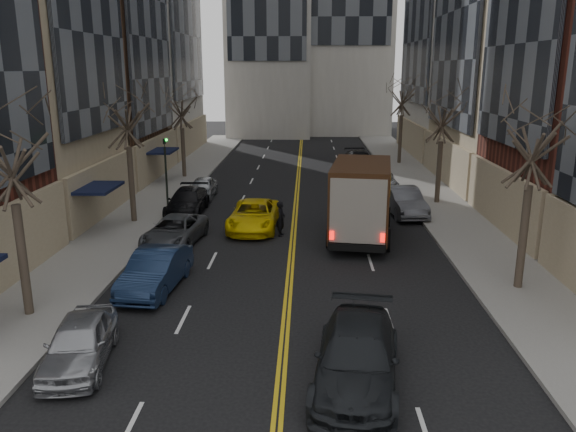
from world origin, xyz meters
name	(u,v)px	position (x,y,z in m)	size (l,w,h in m)	color
sidewalk_left	(163,194)	(-9.00, 27.00, 0.07)	(4.00, 66.00, 0.15)	slate
sidewalk_right	(433,196)	(9.00, 27.00, 0.07)	(4.00, 66.00, 0.15)	slate
tree_lf_near	(7,135)	(-8.80, 8.00, 6.24)	(3.20, 3.20, 8.41)	#382D23
tree_lf_mid	(126,101)	(-8.80, 20.00, 6.60)	(3.20, 3.20, 8.91)	#382D23
tree_lf_far	(181,99)	(-8.80, 33.00, 6.02)	(3.20, 3.20, 8.12)	#382D23
tree_rt_near	(536,121)	(8.80, 11.00, 6.45)	(3.20, 3.20, 8.71)	#382D23
tree_rt_mid	(443,104)	(8.80, 25.00, 6.17)	(3.20, 3.20, 8.32)	#382D23
tree_rt_far	(403,86)	(8.80, 40.00, 6.74)	(3.20, 3.20, 9.11)	#382D23
traffic_signal	(166,166)	(-7.39, 22.00, 2.82)	(0.29, 0.26, 4.70)	black
ups_truck	(361,200)	(3.36, 17.62, 1.96)	(3.64, 7.40, 3.89)	black
observer_sedan	(357,357)	(2.05, 4.18, 0.79)	(2.93, 5.66, 1.57)	black
taxi	(254,215)	(-2.10, 19.11, 0.74)	(2.44, 5.30, 1.47)	yellow
pedestrian	(281,219)	(-0.62, 17.89, 0.90)	(0.65, 0.43, 1.79)	black
parked_lf_a	(80,342)	(-5.78, 4.92, 0.70)	(1.65, 4.11, 1.40)	#A4A7AC
parked_lf_b	(155,271)	(-5.10, 10.61, 0.77)	(1.63, 4.68, 1.54)	#12203A
parked_lf_c	(175,231)	(-5.68, 16.29, 0.67)	(2.22, 4.82, 1.34)	#43454A
parked_lf_d	(187,202)	(-6.30, 22.18, 0.72)	(2.02, 4.97, 1.44)	black
parked_lf_e	(203,188)	(-6.15, 26.31, 0.67)	(1.58, 3.93, 1.34)	#A2A6A9
parked_rt_a	(404,201)	(6.30, 22.37, 0.79)	(1.68, 4.82, 1.59)	#55575E
parked_rt_b	(381,181)	(5.81, 28.98, 0.64)	(2.12, 4.59, 1.28)	#B6BABF
parked_rt_c	(360,160)	(5.10, 37.57, 0.75)	(2.09, 5.15, 1.49)	black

